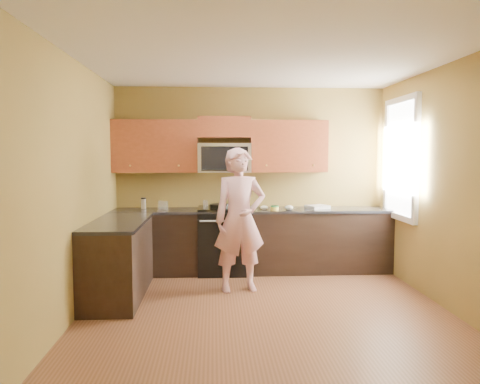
{
  "coord_description": "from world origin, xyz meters",
  "views": [
    {
      "loc": [
        -0.56,
        -4.94,
        1.7
      ],
      "look_at": [
        -0.2,
        1.3,
        1.2
      ],
      "focal_mm": 34.68,
      "sensor_mm": 36.0,
      "label": 1
    }
  ],
  "objects": [
    {
      "name": "cabinet_left_run",
      "position": [
        -1.7,
        0.6,
        0.44
      ],
      "size": [
        0.6,
        1.6,
        0.88
      ],
      "primitive_type": "cube",
      "color": "black",
      "rests_on": "floor"
    },
    {
      "name": "toast_slice",
      "position": [
        0.33,
        1.67,
        0.93
      ],
      "size": [
        0.12,
        0.12,
        0.01
      ],
      "primitive_type": "cube",
      "rotation": [
        0.0,
        0.0,
        -0.12
      ],
      "color": "#B27F47",
      "rests_on": "countertop_back"
    },
    {
      "name": "countertop_back",
      "position": [
        0.0,
        1.69,
        0.9
      ],
      "size": [
        4.0,
        0.62,
        0.04
      ],
      "primitive_type": "cube",
      "color": "black",
      "rests_on": "cabinet_back_run"
    },
    {
      "name": "microwave",
      "position": [
        -0.4,
        1.8,
        1.45
      ],
      "size": [
        0.76,
        0.4,
        0.42
      ],
      "primitive_type": null,
      "color": "silver",
      "rests_on": "wall_back"
    },
    {
      "name": "frying_pan",
      "position": [
        -0.47,
        1.54,
        0.95
      ],
      "size": [
        0.29,
        0.5,
        0.06
      ],
      "primitive_type": null,
      "rotation": [
        0.0,
        0.0,
        -0.02
      ],
      "color": "black",
      "rests_on": "stove"
    },
    {
      "name": "woman",
      "position": [
        -0.23,
        0.78,
        0.9
      ],
      "size": [
        0.72,
        0.55,
        1.79
      ],
      "primitive_type": "imported",
      "rotation": [
        0.0,
        0.0,
        0.19
      ],
      "color": "pink",
      "rests_on": "floor"
    },
    {
      "name": "cabinet_back_run",
      "position": [
        0.0,
        1.7,
        0.44
      ],
      "size": [
        4.0,
        0.6,
        0.88
      ],
      "primitive_type": "cube",
      "color": "black",
      "rests_on": "floor"
    },
    {
      "name": "countertop_left",
      "position": [
        -1.69,
        0.6,
        0.9
      ],
      "size": [
        0.62,
        1.6,
        0.04
      ],
      "primitive_type": "cube",
      "color": "black",
      "rests_on": "cabinet_left_run"
    },
    {
      "name": "ceiling",
      "position": [
        0.0,
        0.0,
        2.7
      ],
      "size": [
        4.0,
        4.0,
        0.0
      ],
      "primitive_type": "plane",
      "rotation": [
        3.14,
        0.0,
        0.0
      ],
      "color": "white",
      "rests_on": "ground"
    },
    {
      "name": "napkin_a",
      "position": [
        0.16,
        1.61,
        0.95
      ],
      "size": [
        0.12,
        0.13,
        0.06
      ],
      "primitive_type": "ellipsoid",
      "rotation": [
        0.0,
        0.0,
        -0.1
      ],
      "color": "silver",
      "rests_on": "countertop_back"
    },
    {
      "name": "dish_towel",
      "position": [
        0.95,
        1.69,
        0.95
      ],
      "size": [
        0.37,
        0.35,
        0.05
      ],
      "primitive_type": "cube",
      "rotation": [
        0.0,
        0.0,
        0.45
      ],
      "color": "white",
      "rests_on": "countertop_back"
    },
    {
      "name": "upper_cab_left",
      "position": [
        -1.39,
        1.83,
        1.45
      ],
      "size": [
        1.22,
        0.33,
        0.75
      ],
      "primitive_type": null,
      "color": "brown",
      "rests_on": "wall_back"
    },
    {
      "name": "glass_c",
      "position": [
        -0.68,
        1.82,
        0.98
      ],
      "size": [
        0.09,
        0.09,
        0.12
      ],
      "primitive_type": "cylinder",
      "rotation": [
        0.0,
        0.0,
        0.27
      ],
      "color": "silver",
      "rests_on": "countertop_back"
    },
    {
      "name": "glass_a",
      "position": [
        -1.24,
        1.68,
        0.98
      ],
      "size": [
        0.09,
        0.09,
        0.12
      ],
      "primitive_type": "cylinder",
      "rotation": [
        0.0,
        0.0,
        0.33
      ],
      "color": "silver",
      "rests_on": "countertop_back"
    },
    {
      "name": "wall_front",
      "position": [
        0.0,
        -2.0,
        1.35
      ],
      "size": [
        4.0,
        0.0,
        4.0
      ],
      "primitive_type": "plane",
      "rotation": [
        -1.57,
        0.0,
        0.0
      ],
      "color": "olive",
      "rests_on": "ground"
    },
    {
      "name": "upper_cab_over_mw",
      "position": [
        -0.4,
        1.83,
        2.1
      ],
      "size": [
        0.76,
        0.33,
        0.3
      ],
      "primitive_type": "cube",
      "color": "brown",
      "rests_on": "wall_back"
    },
    {
      "name": "glass_b",
      "position": [
        -1.33,
        1.79,
        0.98
      ],
      "size": [
        0.09,
        0.09,
        0.12
      ],
      "primitive_type": "cylinder",
      "rotation": [
        0.0,
        0.0,
        -0.33
      ],
      "color": "silver",
      "rests_on": "countertop_back"
    },
    {
      "name": "wall_right",
      "position": [
        2.0,
        0.0,
        1.35
      ],
      "size": [
        0.0,
        4.0,
        4.0
      ],
      "primitive_type": "plane",
      "rotation": [
        1.57,
        0.0,
        -1.57
      ],
      "color": "olive",
      "rests_on": "ground"
    },
    {
      "name": "wall_left",
      "position": [
        -2.0,
        0.0,
        1.35
      ],
      "size": [
        0.0,
        4.0,
        4.0
      ],
      "primitive_type": "plane",
      "rotation": [
        1.57,
        0.0,
        1.57
      ],
      "color": "olive",
      "rests_on": "ground"
    },
    {
      "name": "butter_tub",
      "position": [
        0.3,
        1.53,
        0.92
      ],
      "size": [
        0.15,
        0.15,
        0.09
      ],
      "primitive_type": null,
      "rotation": [
        0.0,
        0.0,
        -0.31
      ],
      "color": "yellow",
      "rests_on": "countertop_back"
    },
    {
      "name": "napkin_b",
      "position": [
        0.51,
        1.57,
        0.95
      ],
      "size": [
        0.13,
        0.14,
        0.07
      ],
      "primitive_type": "ellipsoid",
      "rotation": [
        0.0,
        0.0,
        -0.09
      ],
      "color": "silver",
      "rests_on": "countertop_back"
    },
    {
      "name": "floor",
      "position": [
        0.0,
        0.0,
        0.0
      ],
      "size": [
        4.0,
        4.0,
        0.0
      ],
      "primitive_type": "plane",
      "color": "brown",
      "rests_on": "ground"
    },
    {
      "name": "window",
      "position": [
        1.98,
        1.2,
        1.65
      ],
      "size": [
        0.06,
        1.06,
        1.66
      ],
      "primitive_type": null,
      "color": "white",
      "rests_on": "wall_right"
    },
    {
      "name": "wall_back",
      "position": [
        0.0,
        2.0,
        1.35
      ],
      "size": [
        4.0,
        0.0,
        4.0
      ],
      "primitive_type": "plane",
      "rotation": [
        1.57,
        0.0,
        0.0
      ],
      "color": "olive",
      "rests_on": "ground"
    },
    {
      "name": "upper_cab_right",
      "position": [
        0.54,
        1.83,
        1.45
      ],
      "size": [
        1.12,
        0.33,
        0.75
      ],
      "primitive_type": null,
      "color": "brown",
      "rests_on": "wall_back"
    },
    {
      "name": "travel_mug",
      "position": [
        -1.58,
        1.85,
        0.92
      ],
      "size": [
        0.09,
        0.09,
        0.16
      ],
      "primitive_type": null,
      "rotation": [
        0.0,
        0.0,
        -0.3
      ],
      "color": "silver",
      "rests_on": "countertop_back"
    },
    {
      "name": "stove",
      "position": [
        -0.4,
        1.68,
        0.47
      ],
      "size": [
        0.76,
        0.65,
        0.95
      ],
      "primitive_type": null,
      "color": "black",
      "rests_on": "floor"
    }
  ]
}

